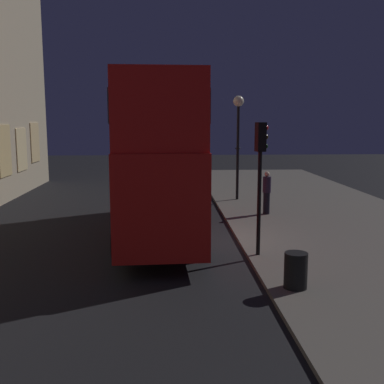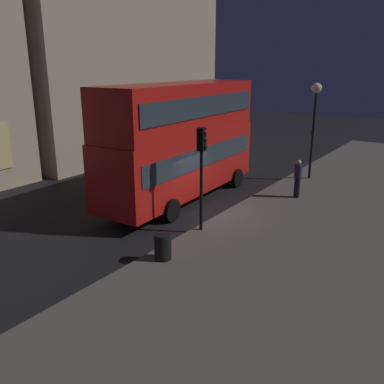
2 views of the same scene
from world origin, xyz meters
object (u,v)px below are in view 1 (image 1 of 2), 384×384
Objects in this scene: litter_bin at (296,270)px; street_lamp at (238,121)px; double_decker_bus at (157,151)px; pedestrian at (267,192)px; traffic_light_near_kerb at (261,161)px.

street_lamp is at bearing -2.18° from litter_bin.
double_decker_bus is 5.44× the size of pedestrian.
traffic_light_near_kerb is 3.74m from litter_bin.
street_lamp reaches higher than litter_bin.
double_decker_bus reaches higher than pedestrian.
street_lamp is 5.96× the size of litter_bin.
litter_bin is at bearing 178.33° from traffic_light_near_kerb.
double_decker_bus is 7.19m from litter_bin.
pedestrian reaches higher than litter_bin.
double_decker_bus reaches higher than traffic_light_near_kerb.
pedestrian is at bearing -7.61° from litter_bin.
double_decker_bus is at bearing 37.77° from traffic_light_near_kerb.
traffic_light_near_kerb is 6.52m from pedestrian.
traffic_light_near_kerb is 9.94m from street_lamp.
double_decker_bus is 8.00m from street_lamp.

